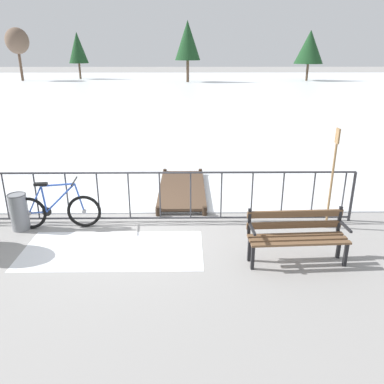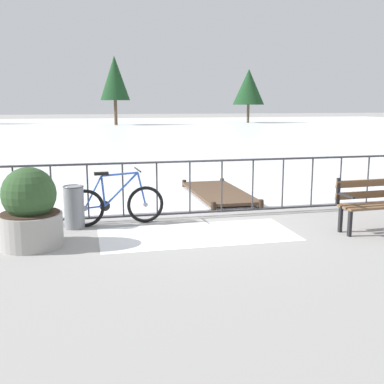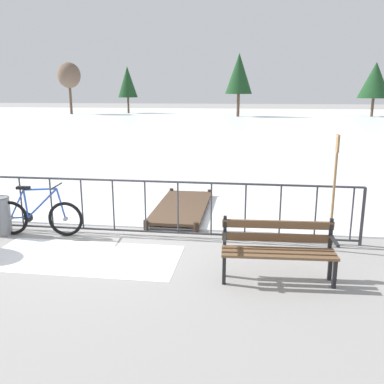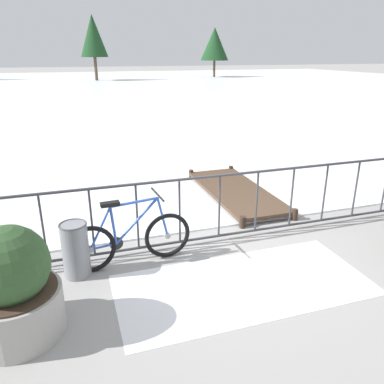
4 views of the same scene
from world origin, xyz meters
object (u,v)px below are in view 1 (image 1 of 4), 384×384
Objects in this scene: park_bench at (297,233)px; oar_upright at (333,173)px; bicycle_near_railing at (56,210)px; trash_bin at (19,212)px.

park_bench is 0.82× the size of oar_upright.
park_bench is at bearing -16.79° from bicycle_near_railing.
bicycle_near_railing is at bearing 179.41° from oar_upright.
oar_upright is (6.01, 0.00, 0.76)m from trash_bin.
oar_upright is (5.31, -0.05, 0.77)m from bicycle_near_railing.
park_bench is (4.34, -1.31, 0.14)m from bicycle_near_railing.
bicycle_near_railing is at bearing 4.49° from trash_bin.
oar_upright reaches higher than trash_bin.
park_bench is 1.70m from oar_upright.
bicycle_near_railing is 4.54m from park_bench.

